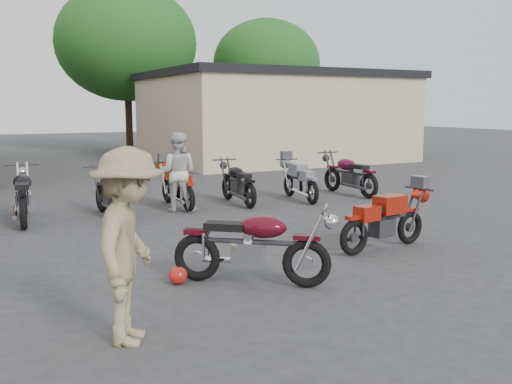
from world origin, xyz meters
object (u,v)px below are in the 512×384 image
person_tan (129,246)px  row_bike_7 (349,172)px  row_bike_3 (111,190)px  vintage_motorcycle (254,241)px  row_bike_6 (300,179)px  sportbike (385,217)px  person_light (178,172)px  row_bike_2 (23,192)px  row_bike_4 (177,183)px  row_bike_5 (238,181)px  helmet (178,275)px

person_tan → row_bike_7: 10.27m
row_bike_3 → vintage_motorcycle: bearing=-178.7°
person_tan → row_bike_6: (6.10, 6.58, -0.44)m
sportbike → row_bike_6: size_ratio=0.99×
sportbike → person_tan: bearing=-167.4°
vintage_motorcycle → person_light: 5.58m
row_bike_2 → row_bike_6: size_ratio=1.13×
row_bike_4 → row_bike_6: (3.06, -0.47, -0.02)m
vintage_motorcycle → row_bike_5: (2.57, 5.76, -0.03)m
helmet → person_tan: person_tan is taller
row_bike_5 → row_bike_7: (3.24, -0.08, 0.04)m
vintage_motorcycle → person_light: (0.95, 5.49, 0.29)m
row_bike_7 → sportbike: bearing=146.1°
sportbike → vintage_motorcycle: bearing=-174.1°
row_bike_4 → row_bike_6: 3.09m
vintage_motorcycle → person_tan: (-1.93, -1.06, 0.38)m
row_bike_6 → person_light: bearing=98.0°
vintage_motorcycle → row_bike_7: (5.81, 5.68, 0.01)m
row_bike_7 → vintage_motorcycle: bearing=131.8°
vintage_motorcycle → sportbike: (2.76, 0.67, -0.06)m
helmet → row_bike_7: row_bike_7 is taller
vintage_motorcycle → person_tan: person_tan is taller
sportbike → person_tan: person_tan is taller
helmet → row_bike_6: (5.05, 5.04, 0.42)m
row_bike_7 → row_bike_6: bearing=93.0°
row_bike_2 → row_bike_5: 4.79m
row_bike_3 → row_bike_4: 1.70m
sportbike → person_light: 5.16m
sportbike → helmet: 3.67m
helmet → row_bike_3: bearing=86.0°
person_light → row_bike_5: 1.67m
person_tan → row_bike_2: size_ratio=0.93×
vintage_motorcycle → row_bike_7: size_ratio=0.98×
person_light → row_bike_3: size_ratio=0.90×
person_tan → row_bike_5: (4.49, 6.82, -0.41)m
person_light → row_bike_4: size_ratio=0.92×
row_bike_3 → person_tan: bearing=163.9°
row_bike_2 → row_bike_5: bearing=-84.0°
row_bike_2 → row_bike_7: size_ratio=1.02×
helmet → row_bike_2: 5.50m
row_bike_6 → person_tan: bearing=144.5°
person_light → row_bike_3: person_light is taller
helmet → person_light: (1.84, 5.00, 0.76)m
row_bike_5 → row_bike_7: 3.24m
person_light → row_bike_5: person_light is taller
helmet → vintage_motorcycle: bearing=-28.6°
row_bike_7 → person_light: bearing=89.7°
row_bike_5 → helmet: bearing=150.7°
row_bike_2 → row_bike_6: (6.40, -0.27, -0.07)m
person_light → row_bike_6: (3.22, 0.04, -0.34)m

